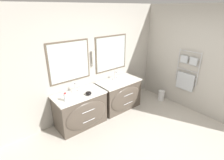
% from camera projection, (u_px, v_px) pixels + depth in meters
% --- Properties ---
extents(ground_plane, '(16.00, 16.00, 0.00)m').
position_uv_depth(ground_plane, '(161.00, 156.00, 3.19)').
color(ground_plane, '#BCB5A8').
extents(wall_back, '(5.47, 0.15, 2.60)m').
position_uv_depth(wall_back, '(94.00, 61.00, 4.20)').
color(wall_back, '#B2ADA3').
rests_on(wall_back, ground_plane).
extents(wall_right, '(0.13, 4.14, 2.60)m').
position_uv_depth(wall_right, '(183.00, 58.00, 4.51)').
color(wall_right, '#B2ADA3').
rests_on(wall_right, ground_plane).
extents(vanity_left, '(1.11, 0.68, 0.77)m').
position_uv_depth(vanity_left, '(81.00, 110.00, 3.91)').
color(vanity_left, '#4C4238').
rests_on(vanity_left, ground_plane).
extents(vanity_right, '(1.11, 0.68, 0.77)m').
position_uv_depth(vanity_right, '(120.00, 95.00, 4.58)').
color(vanity_right, '#4C4238').
rests_on(vanity_right, ground_plane).
extents(faucet_left, '(0.17, 0.13, 0.22)m').
position_uv_depth(faucet_left, '(75.00, 87.00, 3.85)').
color(faucet_left, silver).
rests_on(faucet_left, vanity_left).
extents(faucet_right, '(0.17, 0.13, 0.22)m').
position_uv_depth(faucet_right, '(115.00, 75.00, 4.52)').
color(faucet_right, silver).
rests_on(faucet_right, vanity_right).
extents(toiletry_bottle, '(0.07, 0.07, 0.18)m').
position_uv_depth(toiletry_bottle, '(66.00, 97.00, 3.48)').
color(toiletry_bottle, silver).
rests_on(toiletry_bottle, vanity_left).
extents(amenity_bowl, '(0.13, 0.13, 0.08)m').
position_uv_depth(amenity_bowl, '(88.00, 93.00, 3.74)').
color(amenity_bowl, black).
rests_on(amenity_bowl, vanity_left).
extents(waste_bin, '(0.18, 0.18, 0.29)m').
position_uv_depth(waste_bin, '(161.00, 95.00, 5.06)').
color(waste_bin, silver).
rests_on(waste_bin, ground_plane).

